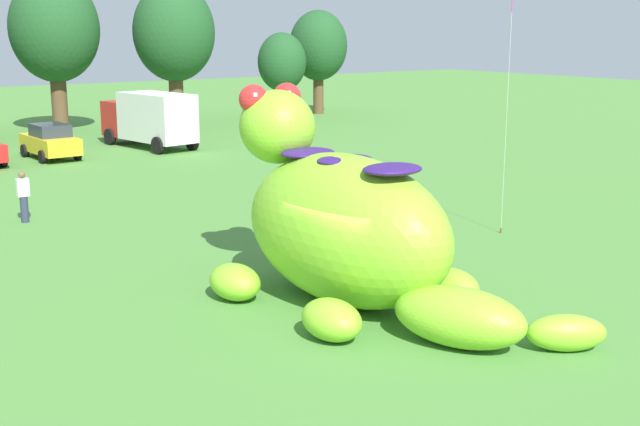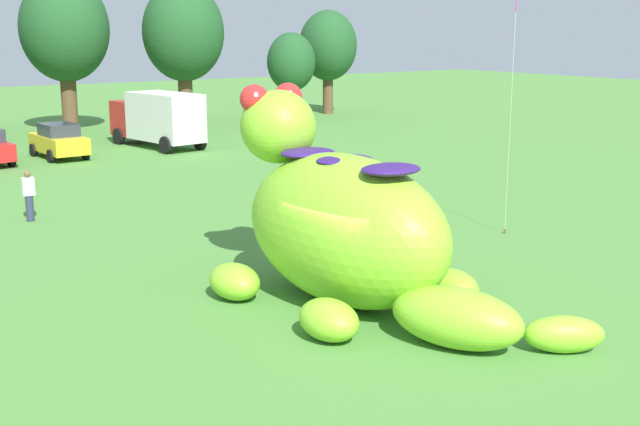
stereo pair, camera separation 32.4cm
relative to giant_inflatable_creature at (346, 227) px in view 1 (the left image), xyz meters
The scene contains 10 objects.
ground_plane 2.01m from the giant_inflatable_creature, 110.46° to the right, with size 160.00×160.00×0.00m, color #4C8438.
giant_inflatable_creature is the anchor object (origin of this frame).
car_yellow 25.78m from the giant_inflatable_creature, 87.45° to the left, with size 2.08×4.17×1.72m.
box_truck 27.32m from the giant_inflatable_creature, 75.71° to the left, with size 3.20×6.64×2.95m.
tree_centre_right 36.43m from the giant_inflatable_creature, 82.14° to the left, with size 5.33×5.33×9.46m.
tree_mid_right 36.13m from the giant_inflatable_creature, 70.72° to the left, with size 5.14×5.14×9.12m.
tree_right 39.86m from the giant_inflatable_creature, 59.57° to the left, with size 3.38×3.38×6.00m.
tree_far_right 43.63m from the giant_inflatable_creature, 55.84° to the left, with size 4.27×4.27×7.59m.
spectator_near_inflatable 13.21m from the giant_inflatable_creature, 106.99° to the left, with size 0.38×0.26×1.71m.
spectator_mid_field 4.34m from the giant_inflatable_creature, 60.78° to the left, with size 0.38×0.26×1.71m.
Camera 1 is at (-10.89, -14.07, 6.33)m, focal length 46.38 mm.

